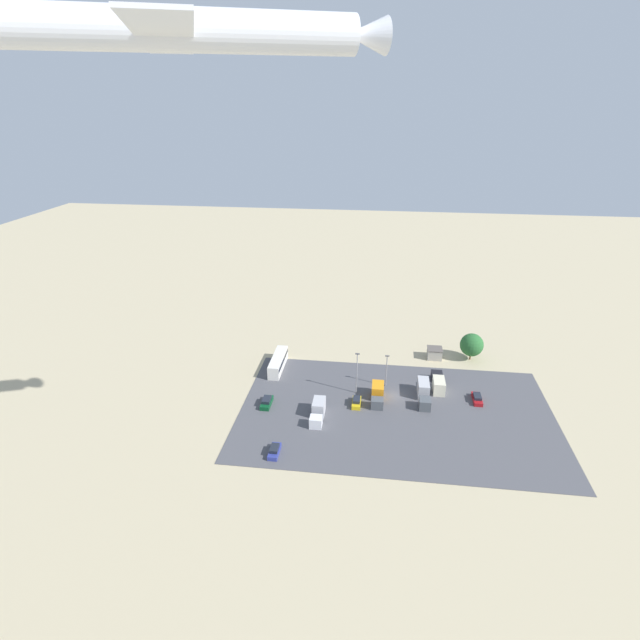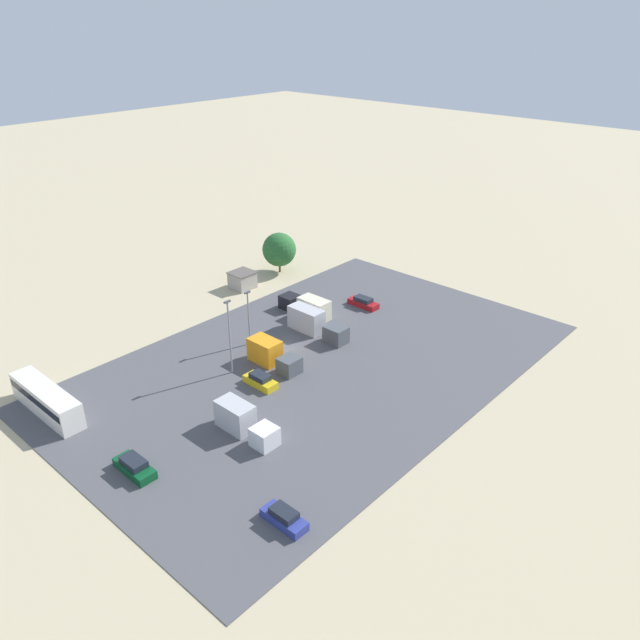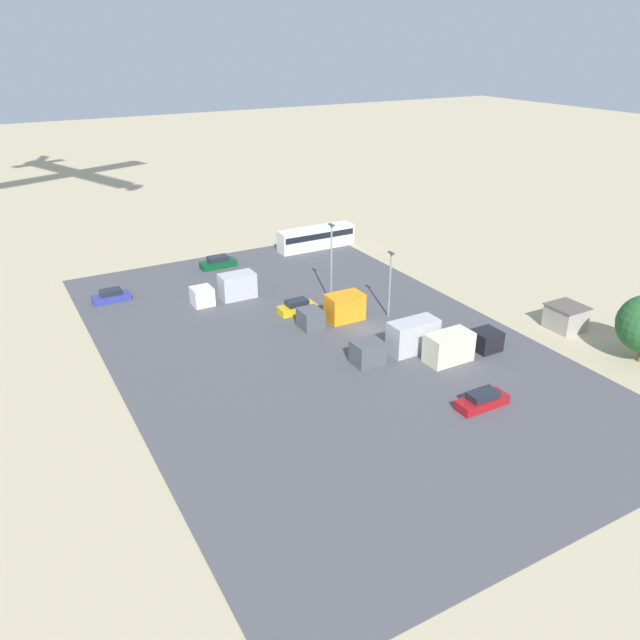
# 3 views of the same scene
# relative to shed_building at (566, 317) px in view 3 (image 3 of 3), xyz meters

# --- Properties ---
(ground_plane) EXTENTS (400.00, 400.00, 0.00)m
(ground_plane) POSITION_rel_shed_building_xyz_m (9.59, 18.80, -1.34)
(ground_plane) COLOR tan
(parking_lot_surface) EXTENTS (63.07, 39.73, 0.08)m
(parking_lot_surface) POSITION_rel_shed_building_xyz_m (9.59, 24.95, -1.30)
(parking_lot_surface) COLOR #4C4C51
(parking_lot_surface) RESTS_ON ground
(shed_building) EXTENTS (3.64, 3.55, 2.67)m
(shed_building) POSITION_rel_shed_building_xyz_m (0.00, 0.00, 0.00)
(shed_building) COLOR #9E998E
(shed_building) RESTS_ON ground
(bus) EXTENTS (2.59, 11.63, 3.12)m
(bus) POSITION_rel_shed_building_xyz_m (36.98, 10.01, 0.42)
(bus) COLOR silver
(bus) RESTS_ON ground
(parked_car_0) EXTENTS (1.90, 4.79, 1.56)m
(parked_car_0) POSITION_rel_shed_building_xyz_m (36.21, 25.56, -0.61)
(parked_car_0) COLOR #0C4723
(parked_car_0) RESTS_ON ground
(parked_car_1) EXTENTS (1.73, 4.36, 1.47)m
(parked_car_1) POSITION_rel_shed_building_xyz_m (31.32, 40.78, -0.65)
(parked_car_1) COLOR navy
(parked_car_1) RESTS_ON ground
(parked_car_2) EXTENTS (1.76, 4.32, 1.52)m
(parked_car_2) POSITION_rel_shed_building_xyz_m (17.72, 23.16, -0.63)
(parked_car_2) COLOR gold
(parked_car_2) RESTS_ON ground
(parked_car_3) EXTENTS (1.76, 4.75, 1.42)m
(parked_car_3) POSITION_rel_shed_building_xyz_m (-7.36, 18.50, -0.67)
(parked_car_3) COLOR maroon
(parked_car_3) RESTS_ON ground
(parked_truck_0) EXTENTS (2.51, 7.42, 2.98)m
(parked_truck_0) POSITION_rel_shed_building_xyz_m (13.45, 20.66, 0.10)
(parked_truck_0) COLOR #4C5156
(parked_truck_0) RESTS_ON ground
(parked_truck_1) EXTENTS (2.33, 9.31, 3.22)m
(parked_truck_1) POSITION_rel_shed_building_xyz_m (3.79, 18.95, 0.21)
(parked_truck_1) COLOR #4C5156
(parked_truck_1) RESTS_ON ground
(parked_truck_2) EXTENTS (2.45, 8.38, 2.90)m
(parked_truck_2) POSITION_rel_shed_building_xyz_m (0.38, 14.38, 0.06)
(parked_truck_2) COLOR black
(parked_truck_2) RESTS_ON ground
(parked_truck_3) EXTENTS (2.38, 7.68, 3.01)m
(parked_truck_3) POSITION_rel_shed_building_xyz_m (25.07, 28.56, 0.11)
(parked_truck_3) COLOR silver
(parked_truck_3) RESTS_ON ground
(light_pole_lot_centre) EXTENTS (0.90, 0.28, 7.53)m
(light_pole_lot_centre) POSITION_rel_shed_building_xyz_m (11.76, 14.75, 2.93)
(light_pole_lot_centre) COLOR gray
(light_pole_lot_centre) RESTS_ON ground
(light_pole_lot_edge) EXTENTS (0.90, 0.28, 9.57)m
(light_pole_lot_edge) POSITION_rel_shed_building_xyz_m (18.05, 18.50, 3.96)
(light_pole_lot_edge) COLOR gray
(light_pole_lot_edge) RESTS_ON ground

